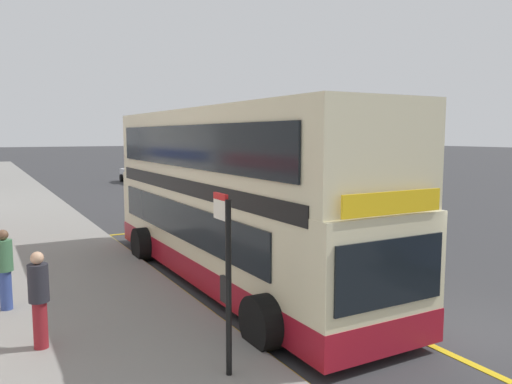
{
  "coord_description": "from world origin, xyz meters",
  "views": [
    {
      "loc": [
        -8.1,
        -6.02,
        3.78
      ],
      "look_at": [
        -1.23,
        6.33,
        2.16
      ],
      "focal_mm": 35.35,
      "sensor_mm": 36.0,
      "label": 1
    }
  ],
  "objects_px": {
    "parked_car_maroon_behind": "(255,190)",
    "pedestrian_waiting_near_sign": "(5,266)",
    "double_decker_bus": "(231,202)",
    "pedestrian_further_back": "(39,296)",
    "parked_car_white_kerbside": "(138,172)",
    "bus_stop_sign": "(226,270)"
  },
  "relations": [
    {
      "from": "bus_stop_sign",
      "to": "pedestrian_further_back",
      "type": "relative_size",
      "value": 1.64
    },
    {
      "from": "double_decker_bus",
      "to": "parked_car_white_kerbside",
      "type": "relative_size",
      "value": 2.74
    },
    {
      "from": "double_decker_bus",
      "to": "pedestrian_further_back",
      "type": "xyz_separation_m",
      "value": [
        -4.84,
        -2.45,
        -1.01
      ]
    },
    {
      "from": "pedestrian_waiting_near_sign",
      "to": "double_decker_bus",
      "type": "bearing_deg",
      "value": 0.39
    },
    {
      "from": "double_decker_bus",
      "to": "pedestrian_further_back",
      "type": "relative_size",
      "value": 6.83
    },
    {
      "from": "bus_stop_sign",
      "to": "parked_car_white_kerbside",
      "type": "relative_size",
      "value": 0.66
    },
    {
      "from": "parked_car_maroon_behind",
      "to": "double_decker_bus",
      "type": "bearing_deg",
      "value": -122.41
    },
    {
      "from": "double_decker_bus",
      "to": "bus_stop_sign",
      "type": "xyz_separation_m",
      "value": [
        -2.45,
        -4.82,
        -0.31
      ]
    },
    {
      "from": "bus_stop_sign",
      "to": "pedestrian_waiting_near_sign",
      "type": "xyz_separation_m",
      "value": [
        -2.8,
        4.78,
        -0.69
      ]
    },
    {
      "from": "double_decker_bus",
      "to": "pedestrian_further_back",
      "type": "height_order",
      "value": "double_decker_bus"
    },
    {
      "from": "bus_stop_sign",
      "to": "parked_car_white_kerbside",
      "type": "distance_m",
      "value": 33.58
    },
    {
      "from": "pedestrian_waiting_near_sign",
      "to": "pedestrian_further_back",
      "type": "bearing_deg",
      "value": -80.37
    },
    {
      "from": "parked_car_maroon_behind",
      "to": "pedestrian_waiting_near_sign",
      "type": "bearing_deg",
      "value": -137.21
    },
    {
      "from": "parked_car_white_kerbside",
      "to": "bus_stop_sign",
      "type": "bearing_deg",
      "value": 76.09
    },
    {
      "from": "double_decker_bus",
      "to": "bus_stop_sign",
      "type": "distance_m",
      "value": 5.41
    },
    {
      "from": "double_decker_bus",
      "to": "parked_car_maroon_behind",
      "type": "bearing_deg",
      "value": 58.41
    },
    {
      "from": "double_decker_bus",
      "to": "pedestrian_waiting_near_sign",
      "type": "xyz_separation_m",
      "value": [
        -5.25,
        -0.04,
        -1.0
      ]
    },
    {
      "from": "pedestrian_waiting_near_sign",
      "to": "pedestrian_further_back",
      "type": "relative_size",
      "value": 1.01
    },
    {
      "from": "parked_car_maroon_behind",
      "to": "pedestrian_further_back",
      "type": "xyz_separation_m",
      "value": [
        -12.21,
        -14.43,
        0.25
      ]
    },
    {
      "from": "parked_car_maroon_behind",
      "to": "pedestrian_waiting_near_sign",
      "type": "xyz_separation_m",
      "value": [
        -12.62,
        -12.02,
        0.26
      ]
    },
    {
      "from": "parked_car_white_kerbside",
      "to": "double_decker_bus",
      "type": "bearing_deg",
      "value": 78.6
    },
    {
      "from": "parked_car_white_kerbside",
      "to": "parked_car_maroon_behind",
      "type": "distance_m",
      "value": 15.93
    }
  ]
}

